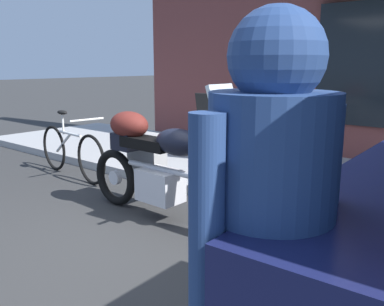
{
  "coord_description": "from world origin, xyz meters",
  "views": [
    {
      "loc": [
        2.34,
        -2.26,
        1.55
      ],
      "look_at": [
        -0.18,
        0.78,
        0.7
      ],
      "focal_mm": 38.43,
      "sensor_mm": 36.0,
      "label": 1
    }
  ],
  "objects": [
    {
      "name": "sandwich_board_sign",
      "position": [
        -1.29,
        2.74,
        0.63
      ],
      "size": [
        0.55,
        0.43,
        1.01
      ],
      "color": "black",
      "rests_on": "sidewalk_curb"
    },
    {
      "name": "touring_motorcycle",
      "position": [
        -0.51,
        0.62,
        0.6
      ],
      "size": [
        2.17,
        0.7,
        1.39
      ],
      "color": "black",
      "rests_on": "ground_plane"
    },
    {
      "name": "parked_bicycle",
      "position": [
        -2.54,
        0.98,
        0.37
      ],
      "size": [
        1.73,
        0.48,
        0.92
      ],
      "color": "black",
      "rests_on": "ground_plane"
    },
    {
      "name": "pedestrian_walking",
      "position": [
        1.77,
        -1.2,
        1.08
      ],
      "size": [
        0.48,
        0.53,
        1.72
      ],
      "color": "#313131",
      "rests_on": "ground_plane"
    },
    {
      "name": "ground_plane",
      "position": [
        0.0,
        0.0,
        0.0
      ],
      "size": [
        80.0,
        80.0,
        0.0
      ],
      "primitive_type": "plane",
      "color": "#303030"
    }
  ]
}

